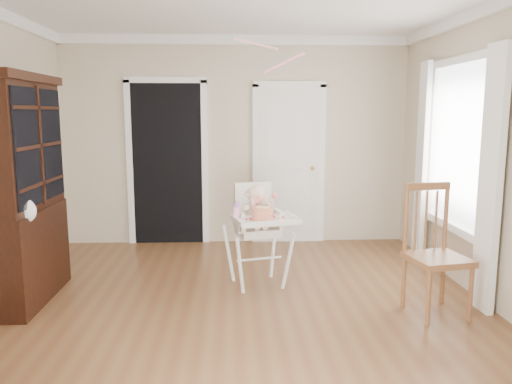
{
  "coord_description": "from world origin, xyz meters",
  "views": [
    {
      "loc": [
        -0.05,
        -4.09,
        1.73
      ],
      "look_at": [
        0.18,
        0.66,
        0.97
      ],
      "focal_mm": 35.0,
      "sensor_mm": 36.0,
      "label": 1
    }
  ],
  "objects_px": {
    "cake": "(263,213)",
    "sippy_cup": "(236,210)",
    "china_cabinet": "(18,190)",
    "dining_chair": "(435,254)",
    "high_chair": "(258,222)"
  },
  "relations": [
    {
      "from": "cake",
      "to": "sippy_cup",
      "type": "height_order",
      "value": "sippy_cup"
    },
    {
      "from": "china_cabinet",
      "to": "dining_chair",
      "type": "bearing_deg",
      "value": -7.37
    },
    {
      "from": "sippy_cup",
      "to": "dining_chair",
      "type": "relative_size",
      "value": 0.16
    },
    {
      "from": "high_chair",
      "to": "dining_chair",
      "type": "distance_m",
      "value": 1.68
    },
    {
      "from": "cake",
      "to": "china_cabinet",
      "type": "height_order",
      "value": "china_cabinet"
    },
    {
      "from": "sippy_cup",
      "to": "dining_chair",
      "type": "height_order",
      "value": "dining_chair"
    },
    {
      "from": "cake",
      "to": "china_cabinet",
      "type": "distance_m",
      "value": 2.23
    },
    {
      "from": "china_cabinet",
      "to": "dining_chair",
      "type": "xyz_separation_m",
      "value": [
        3.67,
        -0.48,
        -0.51
      ]
    },
    {
      "from": "high_chair",
      "to": "cake",
      "type": "distance_m",
      "value": 0.29
    },
    {
      "from": "high_chair",
      "to": "cake",
      "type": "relative_size",
      "value": 4.04
    },
    {
      "from": "china_cabinet",
      "to": "sippy_cup",
      "type": "bearing_deg",
      "value": 3.94
    },
    {
      "from": "cake",
      "to": "dining_chair",
      "type": "height_order",
      "value": "dining_chair"
    },
    {
      "from": "high_chair",
      "to": "sippy_cup",
      "type": "height_order",
      "value": "high_chair"
    },
    {
      "from": "cake",
      "to": "dining_chair",
      "type": "bearing_deg",
      "value": -19.94
    },
    {
      "from": "dining_chair",
      "to": "high_chair",
      "type": "bearing_deg",
      "value": 141.8
    }
  ]
}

